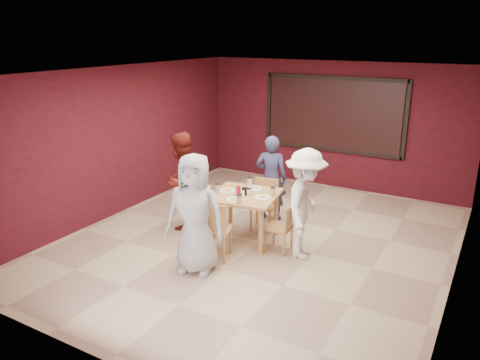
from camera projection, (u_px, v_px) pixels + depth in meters
The scene contains 11 objects.
floor at pixel (259, 241), 7.91m from camera, with size 7.00×7.00×0.00m, color #CAB48C.
window_blinds at pixel (332, 115), 10.26m from camera, with size 3.00×0.02×1.50m, color black.
dining_table at pixel (245, 200), 7.72m from camera, with size 1.22×1.22×0.99m.
chair_front at pixel (214, 227), 7.11m from camera, with size 0.57×0.57×0.96m.
chair_back at pixel (265, 201), 8.33m from camera, with size 0.50×0.50×0.89m.
chair_left at pixel (201, 203), 8.18m from camera, with size 0.46×0.46×0.94m.
chair_right at pixel (283, 225), 7.42m from camera, with size 0.40×0.40×0.81m.
diner_front at pixel (195, 214), 6.69m from camera, with size 0.87×0.57×1.78m, color #B1B1B1.
diner_back at pixel (271, 178), 8.65m from camera, with size 0.58×0.38×1.60m, color #303255.
diner_left at pixel (181, 181), 8.28m from camera, with size 0.84×0.66×1.73m, color maroon.
diner_right at pixel (305, 204), 7.15m from camera, with size 1.12×0.64×1.73m, color white.
Camera 1 is at (3.31, -6.43, 3.38)m, focal length 35.00 mm.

